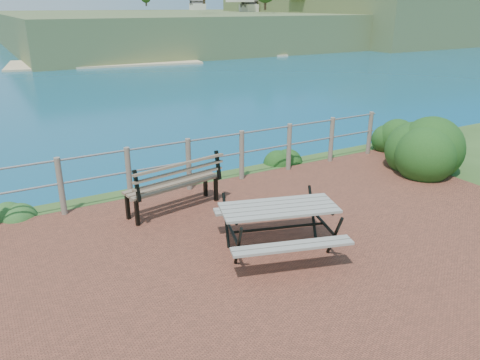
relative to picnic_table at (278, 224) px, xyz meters
name	(u,v)px	position (x,y,z in m)	size (l,w,h in m)	color
ground	(292,271)	(-0.14, -0.55, -0.44)	(10.00, 7.00, 0.12)	brown
safety_railing	(189,162)	(-0.14, 2.80, 0.13)	(9.40, 0.10, 1.00)	#6B5B4C
distant_bay	(334,14)	(172.93, 202.06, -1.96)	(290.00, 232.36, 24.00)	#47592C
picnic_table	(278,224)	(0.00, 0.00, 0.00)	(1.74, 1.36, 0.68)	gray
park_bench	(173,176)	(-0.76, 2.06, 0.19)	(1.74, 0.72, 0.96)	brown
shrub_right_front	(430,171)	(4.76, 1.24, -0.44)	(1.62, 1.62, 2.30)	#1B4314
shrub_right_edge	(396,153)	(5.17, 2.56, -0.44)	(0.98, 0.98, 1.41)	#1B4314
shrub_lip_west	(19,215)	(-3.11, 3.20, -0.44)	(0.66, 0.66, 0.36)	#215823
shrub_lip_east	(285,162)	(2.42, 3.28, -0.44)	(0.71, 0.71, 0.43)	#1B4314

